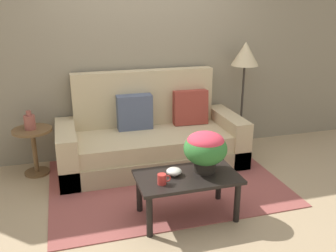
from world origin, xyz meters
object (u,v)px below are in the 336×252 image
object	(u,v)px
floor_lamp	(245,61)
couch	(151,139)
snack_bowl	(174,171)
coffee_table	(187,182)
side_table	(34,143)
coffee_mug	(162,179)
potted_plant	(205,148)
table_vase	(30,122)

from	to	relation	value
floor_lamp	couch	bearing A→B (deg)	-173.34
couch	floor_lamp	xyz separation A→B (m)	(1.30, 0.15, 0.87)
floor_lamp	snack_bowl	world-z (taller)	floor_lamp
couch	coffee_table	distance (m)	1.27
side_table	coffee_mug	distance (m)	1.86
potted_plant	table_vase	size ratio (longest dim) A/B	1.86
coffee_table	coffee_mug	world-z (taller)	coffee_mug
side_table	table_vase	world-z (taller)	table_vase
floor_lamp	snack_bowl	xyz separation A→B (m)	(-1.38, -1.38, -0.74)
potted_plant	table_vase	xyz separation A→B (m)	(-1.61, 1.33, -0.01)
floor_lamp	table_vase	xyz separation A→B (m)	(-2.69, -0.05, -0.56)
side_table	snack_bowl	world-z (taller)	side_table
floor_lamp	snack_bowl	distance (m)	2.09
couch	potted_plant	size ratio (longest dim) A/B	5.49
coffee_table	table_vase	distance (m)	2.00
coffee_table	potted_plant	distance (m)	0.36
side_table	potted_plant	size ratio (longest dim) A/B	1.38
couch	potted_plant	world-z (taller)	couch
side_table	potted_plant	bearing A→B (deg)	-39.65
couch	coffee_mug	size ratio (longest dim) A/B	18.14
coffee_table	snack_bowl	xyz separation A→B (m)	(-0.12, 0.04, 0.11)
potted_plant	snack_bowl	bearing A→B (deg)	-178.89
potted_plant	snack_bowl	xyz separation A→B (m)	(-0.30, -0.01, -0.20)
snack_bowl	table_vase	xyz separation A→B (m)	(-1.31, 1.33, 0.18)
potted_plant	coffee_table	bearing A→B (deg)	-165.92
coffee_table	side_table	xyz separation A→B (m)	(-1.41, 1.37, 0.03)
floor_lamp	potted_plant	xyz separation A→B (m)	(-1.08, -1.37, -0.54)
potted_plant	coffee_mug	distance (m)	0.51
coffee_mug	snack_bowl	size ratio (longest dim) A/B	0.86
snack_bowl	table_vase	distance (m)	1.87
potted_plant	coffee_mug	bearing A→B (deg)	-162.69
potted_plant	side_table	bearing A→B (deg)	140.35
couch	coffee_mug	bearing A→B (deg)	-99.61
coffee_mug	table_vase	bearing A→B (deg)	128.30
potted_plant	floor_lamp	bearing A→B (deg)	51.92
couch	coffee_mug	world-z (taller)	couch
side_table	floor_lamp	distance (m)	2.80
floor_lamp	coffee_mug	bearing A→B (deg)	-135.28
floor_lamp	potted_plant	world-z (taller)	floor_lamp
floor_lamp	table_vase	bearing A→B (deg)	-178.95
coffee_table	couch	bearing A→B (deg)	91.60
snack_bowl	table_vase	size ratio (longest dim) A/B	0.65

